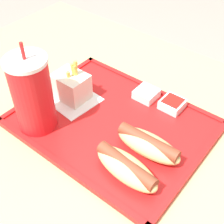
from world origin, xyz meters
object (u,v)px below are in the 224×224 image
at_px(hot_dog_far, 126,167).
at_px(fries_carton, 71,86).
at_px(sauce_cup_mayo, 146,94).
at_px(sauce_cup_ketchup, 172,104).
at_px(hot_dog_near, 148,144).
at_px(soda_cup, 32,94).

distance_m(hot_dog_far, fries_carton, 0.26).
xyz_separation_m(fries_carton, sauce_cup_mayo, (-0.14, -0.11, -0.02)).
distance_m(sauce_cup_mayo, sauce_cup_ketchup, 0.07).
bearing_deg(fries_carton, sauce_cup_mayo, -141.39).
bearing_deg(sauce_cup_ketchup, hot_dog_near, 101.50).
distance_m(soda_cup, sauce_cup_mayo, 0.27).
distance_m(soda_cup, hot_dog_far, 0.24).
bearing_deg(fries_carton, hot_dog_far, 156.97).
height_order(soda_cup, sauce_cup_ketchup, soda_cup).
bearing_deg(hot_dog_far, fries_carton, -23.03).
xyz_separation_m(hot_dog_far, hot_dog_near, (-0.00, -0.07, 0.00)).
bearing_deg(hot_dog_near, hot_dog_far, 90.00).
relative_size(soda_cup, sauce_cup_ketchup, 4.02).
distance_m(soda_cup, hot_dog_near, 0.26).
bearing_deg(soda_cup, sauce_cup_ketchup, -131.18).
xyz_separation_m(hot_dog_far, fries_carton, (0.24, -0.10, 0.01)).
bearing_deg(hot_dog_near, fries_carton, -6.81).
relative_size(hot_dog_near, fries_carton, 1.43).
xyz_separation_m(soda_cup, sauce_cup_ketchup, (-0.20, -0.23, -0.07)).
xyz_separation_m(hot_dog_near, sauce_cup_ketchup, (0.03, -0.15, -0.01)).
relative_size(hot_dog_far, fries_carton, 1.46).
relative_size(sauce_cup_mayo, sauce_cup_ketchup, 1.00).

